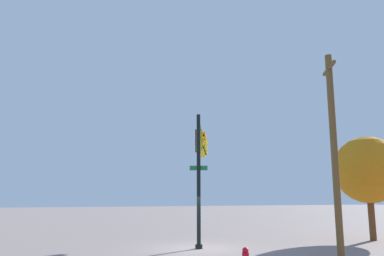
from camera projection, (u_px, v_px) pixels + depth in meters
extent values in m
plane|color=gray|center=(199.00, 249.00, 18.35)|extent=(120.00, 120.00, 0.00)
cylinder|color=black|center=(199.00, 180.00, 18.92)|extent=(0.20, 0.20, 6.70)
cylinder|color=black|center=(199.00, 247.00, 18.37)|extent=(0.36, 0.36, 0.20)
cylinder|color=black|center=(201.00, 131.00, 21.93)|extent=(4.90, 1.73, 0.14)
cylinder|color=black|center=(200.00, 136.00, 20.46)|extent=(2.24, 0.80, 1.07)
cube|color=yellow|center=(200.00, 141.00, 20.40)|extent=(0.42, 0.45, 1.10)
cube|color=black|center=(196.00, 141.00, 20.42)|extent=(0.43, 0.18, 1.22)
sphere|color=maroon|center=(203.00, 135.00, 20.45)|extent=(0.22, 0.22, 0.22)
cylinder|color=yellow|center=(204.00, 134.00, 20.45)|extent=(0.26, 0.21, 0.23)
sphere|color=#FFFC14|center=(203.00, 141.00, 20.39)|extent=(0.22, 0.22, 0.22)
cylinder|color=yellow|center=(204.00, 140.00, 20.39)|extent=(0.26, 0.21, 0.23)
sphere|color=#0B621E|center=(203.00, 147.00, 20.33)|extent=(0.22, 0.22, 0.22)
cylinder|color=yellow|center=(204.00, 146.00, 20.33)|extent=(0.26, 0.21, 0.23)
cube|color=yellow|center=(201.00, 144.00, 21.52)|extent=(0.42, 0.44, 1.10)
cube|color=black|center=(197.00, 144.00, 21.54)|extent=(0.43, 0.18, 1.22)
sphere|color=maroon|center=(204.00, 138.00, 21.56)|extent=(0.22, 0.22, 0.22)
cylinder|color=yellow|center=(205.00, 137.00, 21.57)|extent=(0.26, 0.21, 0.23)
sphere|color=#FFFC14|center=(204.00, 143.00, 21.50)|extent=(0.22, 0.22, 0.22)
cylinder|color=yellow|center=(205.00, 143.00, 21.51)|extent=(0.26, 0.21, 0.23)
sphere|color=#0B621E|center=(204.00, 149.00, 21.45)|extent=(0.22, 0.22, 0.22)
cylinder|color=yellow|center=(205.00, 149.00, 21.45)|extent=(0.26, 0.21, 0.23)
cube|color=yellow|center=(201.00, 146.00, 22.64)|extent=(0.41, 0.44, 1.10)
cube|color=black|center=(198.00, 146.00, 22.64)|extent=(0.43, 0.17, 1.22)
sphere|color=maroon|center=(205.00, 140.00, 22.69)|extent=(0.22, 0.22, 0.22)
cylinder|color=yellow|center=(206.00, 140.00, 22.69)|extent=(0.26, 0.20, 0.23)
sphere|color=#FFFC14|center=(205.00, 146.00, 22.63)|extent=(0.22, 0.22, 0.22)
cylinder|color=yellow|center=(206.00, 145.00, 22.63)|extent=(0.26, 0.20, 0.23)
sphere|color=#0B621E|center=(205.00, 152.00, 22.57)|extent=(0.22, 0.22, 0.22)
cylinder|color=yellow|center=(206.00, 151.00, 22.57)|extent=(0.26, 0.20, 0.23)
cube|color=yellow|center=(202.00, 148.00, 23.75)|extent=(0.42, 0.44, 1.10)
cube|color=black|center=(199.00, 148.00, 23.77)|extent=(0.43, 0.18, 1.22)
sphere|color=maroon|center=(205.00, 143.00, 23.79)|extent=(0.22, 0.22, 0.22)
cylinder|color=yellow|center=(206.00, 142.00, 23.80)|extent=(0.26, 0.21, 0.23)
sphere|color=#FFFC14|center=(205.00, 148.00, 23.73)|extent=(0.22, 0.22, 0.22)
cylinder|color=yellow|center=(206.00, 147.00, 23.74)|extent=(0.26, 0.21, 0.23)
sphere|color=#0B621E|center=(205.00, 154.00, 23.68)|extent=(0.22, 0.22, 0.22)
cylinder|color=yellow|center=(206.00, 153.00, 23.68)|extent=(0.26, 0.21, 0.23)
cube|color=white|center=(201.00, 127.00, 22.23)|extent=(0.90, 0.31, 0.26)
cube|color=#10672B|center=(201.00, 127.00, 22.23)|extent=(0.86, 0.31, 0.22)
cube|color=white|center=(199.00, 168.00, 19.02)|extent=(0.31, 0.90, 0.26)
cube|color=#197138|center=(199.00, 168.00, 19.02)|extent=(0.31, 0.86, 0.22)
cylinder|color=brown|center=(334.00, 153.00, 15.80)|extent=(0.29, 0.29, 8.67)
cube|color=brown|center=(329.00, 68.00, 16.44)|extent=(1.73, 0.74, 0.12)
sphere|color=red|center=(245.00, 250.00, 13.03)|extent=(0.22, 0.22, 0.22)
cylinder|color=brown|center=(372.00, 219.00, 21.71)|extent=(0.37, 0.37, 2.38)
sphere|color=#C77A15|center=(368.00, 170.00, 22.20)|extent=(3.93, 3.93, 3.93)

